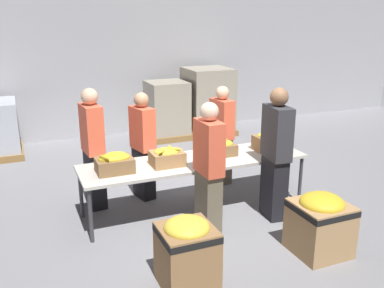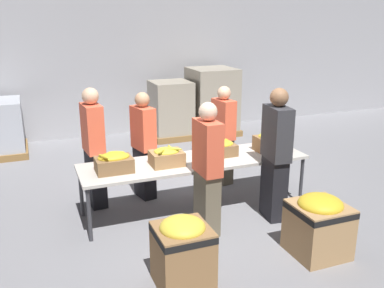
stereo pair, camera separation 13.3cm
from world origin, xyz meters
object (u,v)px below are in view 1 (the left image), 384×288
object	(u,v)px
banana_box_2	(220,148)
pallet_stack_1	(167,111)
sorting_table	(195,163)
volunteer_0	(93,149)
volunteer_2	(143,147)
volunteer_4	(222,135)
donation_bin_1	(320,222)
banana_box_1	(167,157)
volunteer_1	(276,155)
banana_box_3	(270,140)
donation_bin_0	(187,250)
pallet_stack_2	(208,102)
volunteer_3	(209,170)
banana_box_0	(114,163)

from	to	relation	value
banana_box_2	pallet_stack_1	world-z (taller)	pallet_stack_1
sorting_table	volunteer_0	xyz separation A→B (m)	(-1.27, 0.66, 0.16)
volunteer_0	volunteer_2	xyz separation A→B (m)	(0.73, 0.04, -0.06)
volunteer_4	donation_bin_1	distance (m)	2.46
banana_box_1	banana_box_2	xyz separation A→B (m)	(0.84, 0.10, -0.01)
volunteer_1	banana_box_3	bearing A→B (deg)	-18.81
banana_box_2	donation_bin_0	bearing A→B (deg)	-125.55
sorting_table	banana_box_3	distance (m)	1.22
sorting_table	pallet_stack_2	size ratio (longest dim) A/B	2.09
volunteer_3	donation_bin_0	size ratio (longest dim) A/B	2.25
volunteer_2	donation_bin_1	world-z (taller)	volunteer_2
banana_box_1	pallet_stack_1	world-z (taller)	pallet_stack_1
sorting_table	donation_bin_1	bearing A→B (deg)	-61.53
volunteer_2	volunteer_3	size ratio (longest dim) A/B	0.95
banana_box_0	volunteer_1	xyz separation A→B (m)	(2.03, -0.57, 0.02)
volunteer_2	pallet_stack_1	bearing A→B (deg)	142.04
donation_bin_0	pallet_stack_1	bearing A→B (deg)	72.54
sorting_table	donation_bin_0	size ratio (longest dim) A/B	4.22
banana_box_0	banana_box_2	world-z (taller)	banana_box_0
sorting_table	volunteer_4	size ratio (longest dim) A/B	1.98
volunteer_2	donation_bin_1	bearing A→B (deg)	19.22
volunteer_2	banana_box_1	bearing A→B (deg)	-3.62
volunteer_4	volunteer_3	bearing A→B (deg)	-39.20
banana_box_0	pallet_stack_2	world-z (taller)	pallet_stack_2
volunteer_4	pallet_stack_1	size ratio (longest dim) A/B	1.26
volunteer_4	donation_bin_1	xyz separation A→B (m)	(0.07, -2.42, -0.41)
banana_box_3	volunteer_3	size ratio (longest dim) A/B	0.28
banana_box_1	banana_box_2	size ratio (longest dim) A/B	1.01
volunteer_0	volunteer_4	size ratio (longest dim) A/B	1.08
sorting_table	volunteer_3	world-z (taller)	volunteer_3
banana_box_0	volunteer_3	distance (m)	1.20
banana_box_2	pallet_stack_1	distance (m)	3.63
volunteer_1	volunteer_3	xyz separation A→B (m)	(-1.00, -0.05, -0.05)
banana_box_3	volunteer_4	bearing A→B (deg)	116.38
banana_box_3	volunteer_2	xyz separation A→B (m)	(-1.75, 0.68, -0.08)
sorting_table	volunteer_0	size ratio (longest dim) A/B	1.84
banana_box_3	volunteer_3	distance (m)	1.48
banana_box_3	volunteer_3	bearing A→B (deg)	-152.55
banana_box_1	volunteer_0	bearing A→B (deg)	139.98
volunteer_3	banana_box_0	bearing A→B (deg)	57.61
volunteer_0	donation_bin_0	world-z (taller)	volunteer_0
donation_bin_1	banana_box_0	bearing A→B (deg)	141.94
banana_box_1	volunteer_2	distance (m)	0.76
volunteer_2	volunteer_3	world-z (taller)	volunteer_3
donation_bin_1	donation_bin_0	bearing A→B (deg)	180.00
pallet_stack_2	banana_box_0	bearing A→B (deg)	-129.08
banana_box_0	volunteer_0	distance (m)	0.72
volunteer_4	donation_bin_0	bearing A→B (deg)	-40.66
banana_box_1	volunteer_4	xyz separation A→B (m)	(1.24, 0.86, -0.07)
volunteer_1	volunteer_4	distance (m)	1.43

